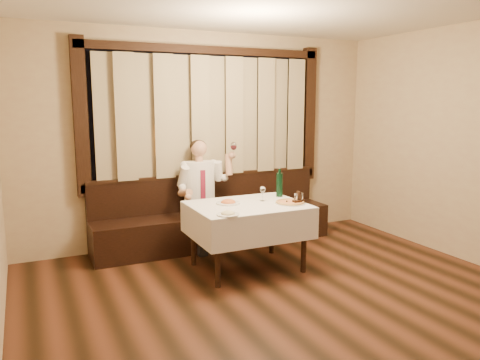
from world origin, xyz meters
name	(u,v)px	position (x,y,z in m)	size (l,w,h in m)	color
room	(281,143)	(0.00, 0.97, 1.50)	(5.01, 6.01, 2.81)	black
banquette	(214,221)	(0.00, 2.72, 0.31)	(3.20, 0.61, 0.94)	black
dining_table	(248,213)	(0.00, 1.70, 0.65)	(1.27, 0.97, 0.76)	black
pizza	(290,202)	(0.44, 1.52, 0.77)	(0.34, 0.34, 0.04)	white
pasta_red	(228,201)	(-0.19, 1.80, 0.79)	(0.27, 0.27, 0.09)	white
pasta_cream	(228,212)	(-0.41, 1.32, 0.79)	(0.23, 0.23, 0.08)	white
green_bottle	(279,184)	(0.53, 1.91, 0.91)	(0.08, 0.08, 0.36)	#0D3D1F
table_wine_glass	(263,190)	(0.23, 1.77, 0.88)	(0.07, 0.07, 0.17)	white
cruet_caddy	(299,199)	(0.53, 1.47, 0.81)	(0.13, 0.07, 0.14)	black
seated_man	(202,186)	(-0.19, 2.63, 0.82)	(0.77, 0.58, 1.41)	black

